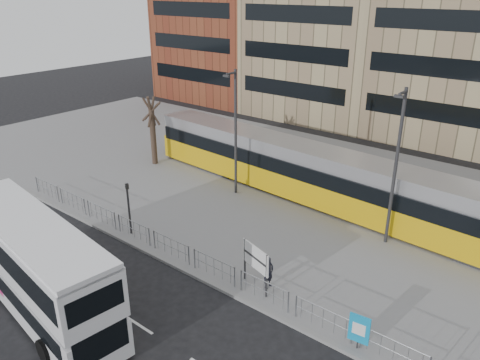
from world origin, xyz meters
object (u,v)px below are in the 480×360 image
Objects in this scene: lamp_post_west at (235,129)px; traffic_light_west at (128,202)px; station_sign at (256,260)px; pedestrian at (269,272)px; bare_tree at (150,94)px; ad_panel at (359,329)px; tram at (334,180)px; double_decker_bus at (36,264)px; lamp_post_east at (396,163)px.

traffic_light_west is at bearing -97.39° from lamp_post_west.
traffic_light_west is at bearing -160.75° from station_sign.
bare_tree is (-16.74, 7.79, 4.78)m from pedestrian.
pedestrian is (-5.08, 1.10, -0.12)m from ad_panel.
station_sign reaches higher than pedestrian.
tram is 19.39× the size of ad_panel.
lamp_post_west is (-1.16, 14.83, 2.36)m from double_decker_bus.
lamp_post_east is (3.07, 7.88, 3.15)m from station_sign.
ad_panel is at bearing -22.18° from bare_tree.
ad_panel is 0.98× the size of pedestrian.
tram is at bearing 13.27° from pedestrian.
station_sign is 5.61m from ad_panel.
station_sign is 9.03m from lamp_post_east.
ad_panel is at bearing -73.94° from lamp_post_east.
lamp_post_west is (-8.09, 7.39, 3.76)m from pedestrian.
pedestrian is at bearing 161.61° from ad_panel.
lamp_post_east reaches higher than lamp_post_west.
bare_tree is at bearing 67.16° from pedestrian.
traffic_light_west is (-14.23, 0.36, 1.06)m from ad_panel.
lamp_post_west reaches higher than traffic_light_west.
lamp_post_west is 0.97× the size of lamp_post_east.
pedestrian is (6.94, 7.43, -1.40)m from double_decker_bus.
lamp_post_east is 19.38m from bare_tree.
lamp_post_west is at bearing -155.54° from tram.
double_decker_bus is at bearing 139.12° from pedestrian.
double_decker_bus reaches higher than ad_panel.
double_decker_bus reaches higher than station_sign.
traffic_light_west is (-8.69, -0.31, 0.45)m from station_sign.
lamp_post_east is at bearing -17.22° from pedestrian.
bare_tree is at bearing -168.83° from tram.
lamp_post_west is at bearing 141.02° from ad_panel.
tram is at bearing 80.56° from double_decker_bus.
pedestrian is (1.92, -9.73, -0.99)m from tram.
station_sign is 0.71× the size of traffic_light_west.
station_sign reaches higher than ad_panel.
bare_tree is (-8.65, 0.40, 1.03)m from lamp_post_west.
traffic_light_west is 14.59m from lamp_post_east.
double_decker_bus is 3.58× the size of traffic_light_west.
pedestrian is at bearing 60.49° from station_sign.
lamp_post_east is at bearing -22.96° from tram.
lamp_post_east is at bearing 53.05° from traffic_light_west.
traffic_light_west is at bearing 172.39° from ad_panel.
bare_tree is at bearing 151.66° from ad_panel.
bare_tree reaches higher than tram.
lamp_post_west reaches higher than ad_panel.
double_decker_bus reaches higher than pedestrian.
station_sign is 8.71m from traffic_light_west.
lamp_post_west is at bearing -2.65° from bare_tree.
station_sign is 0.30× the size of bare_tree.
pedestrian is 11.59m from lamp_post_west.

